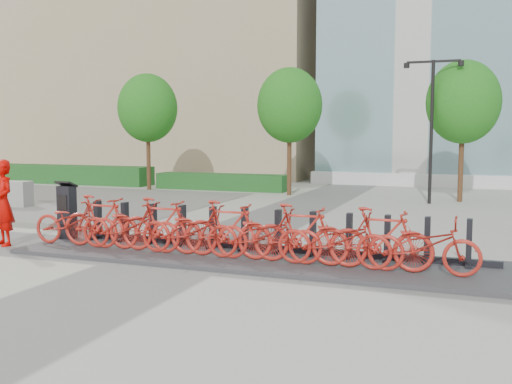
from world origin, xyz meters
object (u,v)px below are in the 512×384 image
(kiosk, at_px, (67,211))
(jersey_barrier, at_px, (0,193))
(bike_0, at_px, (72,222))
(worker_red, at_px, (2,203))

(kiosk, xyz_separation_m, jersey_barrier, (-6.50, 4.59, -0.28))
(bike_0, relative_size, worker_red, 0.99)
(worker_red, xyz_separation_m, jersey_barrier, (-5.47, 5.43, -0.52))
(kiosk, height_order, worker_red, worker_red)
(kiosk, distance_m, jersey_barrier, 7.96)
(bike_0, xyz_separation_m, jersey_barrier, (-7.13, 5.21, -0.14))
(bike_0, height_order, kiosk, kiosk)
(bike_0, bearing_deg, worker_red, 97.52)
(worker_red, distance_m, jersey_barrier, 7.72)
(kiosk, relative_size, jersey_barrier, 0.59)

